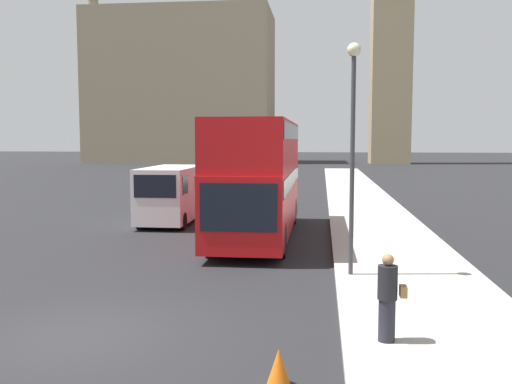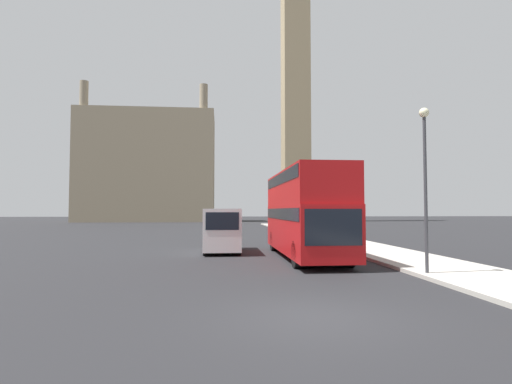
# 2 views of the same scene
# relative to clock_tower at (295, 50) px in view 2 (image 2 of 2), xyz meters

# --- Properties ---
(ground_plane) EXTENTS (300.00, 300.00, 0.00)m
(ground_plane) POSITION_rel_clock_tower_xyz_m (-14.77, -78.42, -38.77)
(ground_plane) COLOR black
(clock_tower) EXTENTS (6.24, 6.41, 75.69)m
(clock_tower) POSITION_rel_clock_tower_xyz_m (0.00, 0.00, 0.00)
(clock_tower) COLOR tan
(clock_tower) RESTS_ON ground_plane
(building_block_distant) EXTENTS (28.81, 14.24, 29.10)m
(building_block_distant) POSITION_rel_clock_tower_xyz_m (-32.65, 2.45, -26.80)
(building_block_distant) COLOR gray
(building_block_distant) RESTS_ON ground_plane
(red_double_decker_bus) EXTENTS (2.62, 10.47, 4.42)m
(red_double_decker_bus) POSITION_rel_clock_tower_xyz_m (-12.55, -67.24, -36.31)
(red_double_decker_bus) COLOR #B71114
(red_double_decker_bus) RESTS_ON ground_plane
(white_van) EXTENTS (2.08, 5.03, 2.52)m
(white_van) POSITION_rel_clock_tower_xyz_m (-16.80, -64.16, -37.43)
(white_van) COLOR white
(white_van) RESTS_ON ground_plane
(street_lamp) EXTENTS (0.36, 0.36, 6.11)m
(street_lamp) POSITION_rel_clock_tower_xyz_m (-9.36, -73.48, -34.65)
(street_lamp) COLOR #38383D
(street_lamp) RESTS_ON sidewalk_strip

